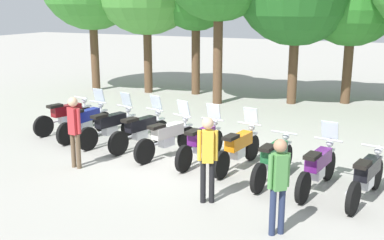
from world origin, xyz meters
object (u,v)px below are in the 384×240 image
Objects in this scene: motorcycle_1 at (86,121)px; motorcycle_6 at (238,147)px; motorcycle_8 at (318,167)px; motorcycle_9 at (367,176)px; motorcycle_3 at (141,130)px; motorcycle_4 at (168,137)px; motorcycle_0 at (66,115)px; person_1 at (208,153)px; motorcycle_7 at (274,159)px; person_0 at (74,127)px; motorcycle_5 at (201,142)px; motorcycle_2 at (111,126)px; person_2 at (279,180)px.

motorcycle_1 and motorcycle_6 have the same top height.
motorcycle_9 is at bearing -88.67° from motorcycle_8.
motorcycle_3 is 1.02m from motorcycle_4.
motorcycle_6 is at bearing 82.88° from motorcycle_8.
person_1 is (5.94, -3.06, 0.51)m from motorcycle_0.
motorcycle_4 is 2.97m from motorcycle_7.
person_0 reaches higher than motorcycle_6.
motorcycle_6 is at bearing -86.42° from motorcycle_5.
motorcycle_8 is 2.46m from person_1.
motorcycle_7 is (4.86, -0.88, -0.01)m from motorcycle_2.
motorcycle_8 reaches higher than motorcycle_7.
person_2 is (0.71, -2.40, 0.48)m from motorcycle_7.
motorcycle_4 is 0.98× the size of motorcycle_7.
motorcycle_8 is 0.98m from motorcycle_9.
motorcycle_1 is 1.00m from motorcycle_2.
motorcycle_9 is at bearing -94.74° from motorcycle_5.
motorcycle_0 is 3.46m from person_0.
motorcycle_4 is (2.93, -0.50, 0.00)m from motorcycle_1.
person_0 is at bearing -155.21° from motorcycle_2.
motorcycle_4 is at bearing 7.41° from person_2.
motorcycle_9 is 2.51m from person_2.
motorcycle_4 is 0.98× the size of motorcycle_6.
motorcycle_3 reaches higher than motorcycle_7.
motorcycle_7 is 1.27× the size of person_0.
motorcycle_6 is 3.88m from person_0.
motorcycle_3 is at bearing 24.96° from person_1.
person_2 is at bearing 161.12° from motorcycle_9.
motorcycle_7 is 1.96m from person_1.
motorcycle_2 is 1.00× the size of motorcycle_3.
motorcycle_1 is 1.01× the size of motorcycle_8.
motorcycle_1 is at bearing 99.05° from motorcycle_3.
motorcycle_6 is at bearing -83.40° from motorcycle_0.
motorcycle_9 is 3.19m from person_1.
person_2 is at bearing 83.89° from person_0.
motorcycle_8 is at bearing -90.53° from motorcycle_7.
motorcycle_4 reaches higher than motorcycle_7.
motorcycle_1 is 1.01× the size of motorcycle_9.
motorcycle_3 is at bearing 88.45° from motorcycle_4.
motorcycle_6 is at bearing 121.84° from person_0.
motorcycle_6 is 1.27× the size of person_0.
person_1 reaches higher than person_0.
motorcycle_4 is 1.24× the size of person_0.
person_2 reaches higher than motorcycle_4.
motorcycle_3 is 0.98× the size of motorcycle_5.
person_0 is (-3.51, -1.58, 0.49)m from motorcycle_6.
motorcycle_6 is 1.26× the size of person_1.
person_0 reaches higher than person_2.
motorcycle_8 reaches higher than motorcycle_0.
motorcycle_7 is at bearing 111.78° from person_0.
motorcycle_9 is at bearing -85.02° from motorcycle_0.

